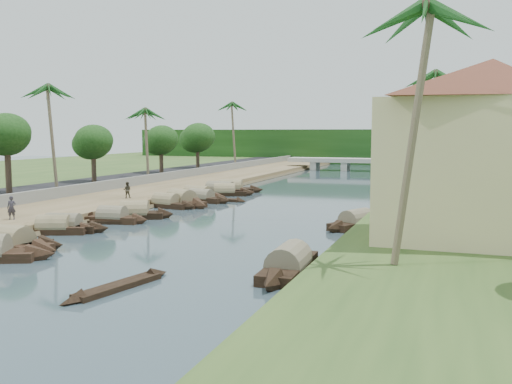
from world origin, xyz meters
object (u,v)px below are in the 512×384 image
(building_near, at_px, (489,150))
(sampan_1, at_px, (6,243))
(person_near, at_px, (12,208))
(bridge, at_px, (361,162))

(building_near, relative_size, sampan_1, 1.92)
(building_near, distance_m, person_near, 33.53)
(sampan_1, bearing_deg, building_near, -3.06)
(bridge, xyz_separation_m, person_near, (-14.20, -74.67, -0.03))
(building_near, xyz_separation_m, sampan_1, (-28.19, -6.65, -5.97))
(bridge, distance_m, person_near, 76.01)
(building_near, distance_m, sampan_1, 29.57)
(bridge, bearing_deg, person_near, -100.77)
(person_near, bearing_deg, sampan_1, -73.65)
(building_near, height_order, person_near, building_near)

